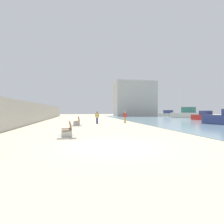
# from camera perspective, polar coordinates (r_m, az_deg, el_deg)

# --- Properties ---
(ground_plane) EXTENTS (120.00, 120.00, 0.00)m
(ground_plane) POSITION_cam_1_polar(r_m,az_deg,el_deg) (26.67, -6.71, -3.10)
(ground_plane) COLOR beige
(seawall) EXTENTS (0.80, 64.00, 2.65)m
(seawall) POSITION_cam_1_polar(r_m,az_deg,el_deg) (27.23, -22.67, -0.26)
(seawall) COLOR #ADAAA3
(seawall) RESTS_ON ground
(bench_near) EXTENTS (1.27, 2.18, 0.98)m
(bench_near) POSITION_cam_1_polar(r_m,az_deg,el_deg) (12.13, -13.46, -6.21)
(bench_near) COLOR #ADAAA3
(bench_near) RESTS_ON ground
(bench_far) EXTENTS (1.20, 2.15, 0.98)m
(bench_far) POSITION_cam_1_polar(r_m,az_deg,el_deg) (20.99, -10.54, -3.41)
(bench_far) COLOR #ADAAA3
(bench_far) RESTS_ON ground
(person_walking) EXTENTS (0.52, 0.23, 1.51)m
(person_walking) POSITION_cam_1_polar(r_m,az_deg,el_deg) (25.05, 3.91, -1.35)
(person_walking) COLOR gold
(person_walking) RESTS_ON ground
(person_standing) EXTENTS (0.52, 0.24, 1.53)m
(person_standing) POSITION_cam_1_polar(r_m,az_deg,el_deg) (23.67, -4.53, -1.41)
(person_standing) COLOR navy
(person_standing) RESTS_ON ground
(boat_mid_bay) EXTENTS (1.63, 4.43, 1.59)m
(boat_mid_bay) POSITION_cam_1_polar(r_m,az_deg,el_deg) (34.85, 25.84, -1.26)
(boat_mid_bay) COLOR red
(boat_mid_bay) RESTS_ON water_bay
(boat_far_left) EXTENTS (4.15, 6.50, 7.80)m
(boat_far_left) POSITION_cam_1_polar(r_m,az_deg,el_deg) (44.72, 21.29, -0.51)
(boat_far_left) COLOR beige
(boat_far_left) RESTS_ON water_bay
(boat_nearest) EXTENTS (2.39, 6.77, 1.74)m
(boat_nearest) POSITION_cam_1_polar(r_m,az_deg,el_deg) (58.30, 16.22, -0.55)
(boat_nearest) COLOR beige
(boat_nearest) RESTS_ON water_bay
(harbor_building) EXTENTS (12.00, 6.00, 10.36)m
(harbor_building) POSITION_cam_1_polar(r_m,az_deg,el_deg) (57.16, 6.92, 3.96)
(harbor_building) COLOR #ADAAA3
(harbor_building) RESTS_ON ground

